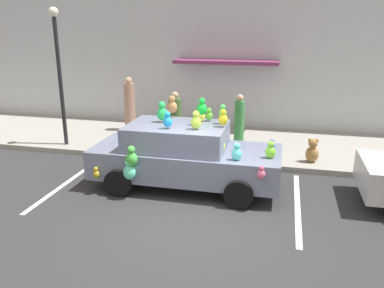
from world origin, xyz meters
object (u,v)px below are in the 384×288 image
object	(u,v)px
pedestrian_walking_past	(130,106)
street_lamp_post	(59,64)
teddy_bear_on_sidewalk	(312,151)
pedestrian_near_shopfront	(239,123)
plush_covered_car	(184,155)
pedestrian_by_lamp	(175,123)

from	to	relation	value
pedestrian_walking_past	street_lamp_post	bearing A→B (deg)	-122.46
teddy_bear_on_sidewalk	pedestrian_walking_past	xyz separation A→B (m)	(-6.16, 2.03, 0.56)
teddy_bear_on_sidewalk	pedestrian_near_shopfront	world-z (taller)	pedestrian_near_shopfront
teddy_bear_on_sidewalk	pedestrian_near_shopfront	distance (m)	2.37
plush_covered_car	pedestrian_near_shopfront	size ratio (longest dim) A/B	2.71
street_lamp_post	teddy_bear_on_sidewalk	bearing A→B (deg)	0.52
plush_covered_car	teddy_bear_on_sidewalk	world-z (taller)	plush_covered_car
pedestrian_walking_past	pedestrian_by_lamp	world-z (taller)	pedestrian_walking_past
plush_covered_car	pedestrian_walking_past	size ratio (longest dim) A/B	2.36
pedestrian_by_lamp	teddy_bear_on_sidewalk	bearing A→B (deg)	-4.81
street_lamp_post	plush_covered_car	bearing A→B (deg)	-24.78
pedestrian_near_shopfront	pedestrian_walking_past	distance (m)	4.18
street_lamp_post	pedestrian_by_lamp	distance (m)	3.91
plush_covered_car	pedestrian_by_lamp	xyz separation A→B (m)	(-0.90, 2.43, 0.14)
teddy_bear_on_sidewalk	street_lamp_post	size ratio (longest dim) A/B	0.16
pedestrian_near_shopfront	teddy_bear_on_sidewalk	bearing A→B (deg)	-22.84
pedestrian_near_shopfront	pedestrian_walking_past	bearing A→B (deg)	164.28
pedestrian_walking_past	pedestrian_by_lamp	bearing A→B (deg)	-38.21
plush_covered_car	pedestrian_walking_past	distance (m)	5.14
pedestrian_walking_past	teddy_bear_on_sidewalk	bearing A→B (deg)	-18.26
street_lamp_post	pedestrian_by_lamp	size ratio (longest dim) A/B	2.37
plush_covered_car	pedestrian_by_lamp	distance (m)	2.60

